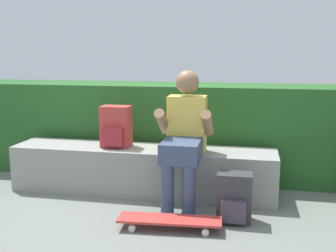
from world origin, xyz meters
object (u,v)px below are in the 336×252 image
Objects in this scene: backpack_on_ground at (234,198)px; bench_main at (142,170)px; backpack_on_bench at (116,127)px; person_skater at (185,134)px; skateboard_near_person at (170,220)px.

bench_main is at bearing 149.89° from backpack_on_ground.
bench_main is 6.38× the size of backpack_on_bench.
bench_main is 2.13× the size of person_skater.
bench_main is 6.38× the size of backpack_on_ground.
person_skater is at bearing 146.07° from backpack_on_ground.
person_skater is 0.74m from backpack_on_bench.
skateboard_near_person is 2.03× the size of backpack_on_ground.
skateboard_near_person is at bearing -91.94° from person_skater.
bench_main reaches higher than backpack_on_ground.
backpack_on_bench reaches higher than bench_main.
backpack_on_ground reaches higher than skateboard_near_person.
bench_main is at bearing 2.08° from backpack_on_bench.
backpack_on_bench is at bearing 163.64° from person_skater.
person_skater is 2.99× the size of backpack_on_ground.
bench_main is 0.65m from person_skater.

